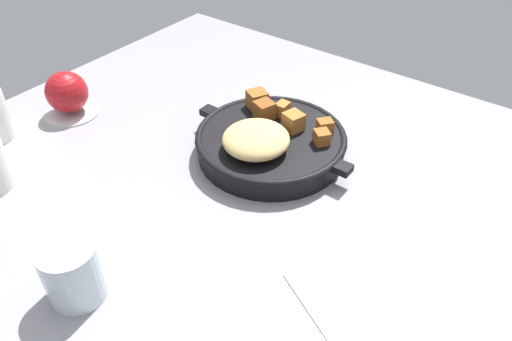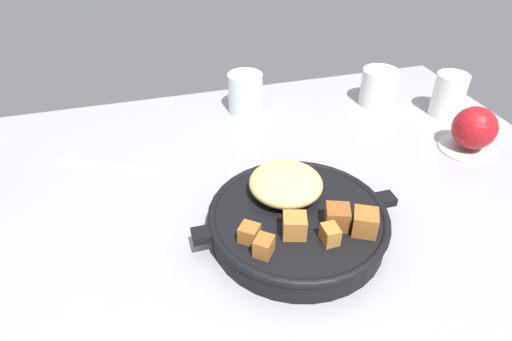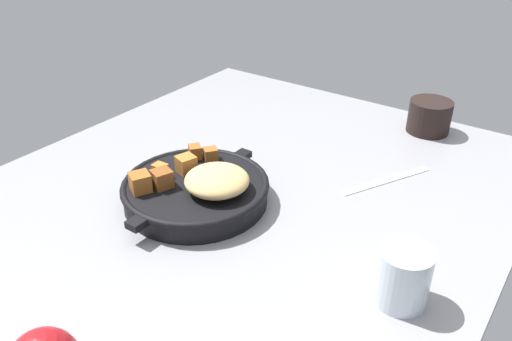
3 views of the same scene
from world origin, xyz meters
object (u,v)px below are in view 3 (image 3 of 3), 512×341
at_px(cast_iron_skillet, 197,188).
at_px(butter_knife, 386,180).
at_px(water_glass_short, 403,276).
at_px(coffee_mug_dark, 429,116).

relative_size(cast_iron_skillet, butter_knife, 1.51).
height_order(cast_iron_skillet, water_glass_short, water_glass_short).
bearing_deg(butter_knife, coffee_mug_dark, -150.37).
relative_size(butter_knife, water_glass_short, 2.42).
xyz_separation_m(cast_iron_skillet, coffee_mug_dark, (-0.50, 0.22, 0.01)).
xyz_separation_m(water_glass_short, coffee_mug_dark, (-0.52, -0.15, -0.01)).
distance_m(cast_iron_skillet, coffee_mug_dark, 0.54).
bearing_deg(coffee_mug_dark, butter_knife, 2.59).
height_order(cast_iron_skillet, butter_knife, cast_iron_skillet).
bearing_deg(water_glass_short, cast_iron_skillet, -93.59).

